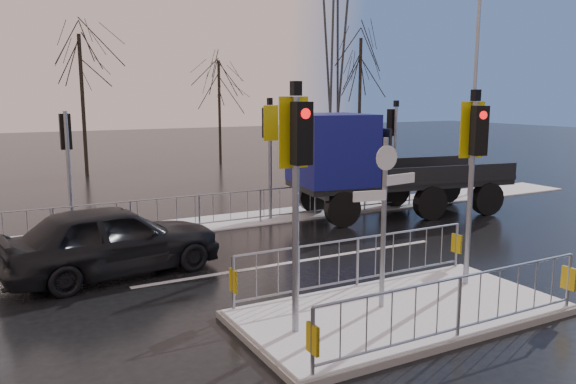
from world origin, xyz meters
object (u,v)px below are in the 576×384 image
street_lamp_right (476,84)px  flatbed_truck (360,163)px  car_far_lane (113,239)px  traffic_island (401,294)px

street_lamp_right → flatbed_truck: bearing=-169.1°
car_far_lane → street_lamp_right: street_lamp_right is taller
traffic_island → street_lamp_right: 14.14m
traffic_island → car_far_lane: 6.37m
flatbed_truck → traffic_island: bearing=-120.5°
flatbed_truck → street_lamp_right: size_ratio=0.95×
flatbed_truck → street_lamp_right: street_lamp_right is taller
car_far_lane → flatbed_truck: flatbed_truck is taller
car_far_lane → street_lamp_right: size_ratio=0.59×
car_far_lane → street_lamp_right: (14.67, 3.62, 3.59)m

